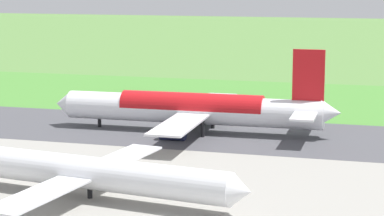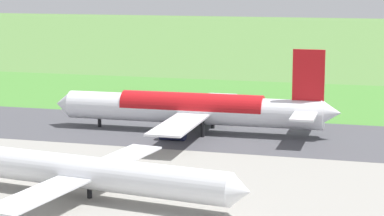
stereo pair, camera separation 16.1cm
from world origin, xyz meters
name	(u,v)px [view 2 (the right image)]	position (x,y,z in m)	size (l,w,h in m)	color
ground_plane	(175,131)	(0.00, 0.00, 0.00)	(800.00, 800.00, 0.00)	#547F3D
runway_asphalt	(175,131)	(0.00, 0.00, 0.03)	(600.00, 29.78, 0.06)	#47474C
apron_concrete	(54,211)	(0.00, 50.39, 0.03)	(440.00, 110.00, 0.05)	gray
grass_verge_foreground	(215,105)	(0.00, -30.24, 0.02)	(600.00, 80.00, 0.04)	#478534
airliner_main	(194,109)	(-3.63, -0.01, 4.35)	(54.03, 44.10, 15.88)	white
airliner_parked_mid	(87,172)	(-1.82, 44.19, 3.52)	(44.08, 36.20, 12.88)	white
no_stopping_sign	(257,103)	(-10.15, -26.78, 1.50)	(0.60, 0.10, 2.52)	slate
traffic_cone_orange	(228,105)	(-3.09, -29.41, 0.28)	(0.40, 0.40, 0.55)	orange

